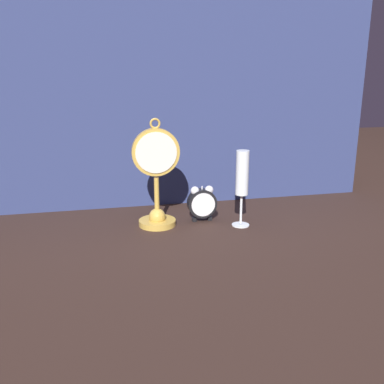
# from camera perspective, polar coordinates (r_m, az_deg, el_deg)

# --- Properties ---
(ground_plane) EXTENTS (4.00, 4.00, 0.00)m
(ground_plane) POSITION_cam_1_polar(r_m,az_deg,el_deg) (1.14, 0.88, -6.23)
(ground_plane) COLOR black
(fabric_backdrop_drape) EXTENTS (1.32, 0.01, 0.72)m
(fabric_backdrop_drape) POSITION_cam_1_polar(r_m,az_deg,el_deg) (1.38, -2.29, 13.03)
(fabric_backdrop_drape) COLOR navy
(fabric_backdrop_drape) RESTS_ON ground_plane
(pocket_watch_on_stand) EXTENTS (0.13, 0.11, 0.31)m
(pocket_watch_on_stand) POSITION_cam_1_polar(r_m,az_deg,el_deg) (1.21, -4.76, 1.21)
(pocket_watch_on_stand) COLOR gold
(pocket_watch_on_stand) RESTS_ON ground_plane
(alarm_clock_twin_bell) EXTENTS (0.09, 0.03, 0.11)m
(alarm_clock_twin_bell) POSITION_cam_1_polar(r_m,az_deg,el_deg) (1.26, 1.35, -1.32)
(alarm_clock_twin_bell) COLOR black
(alarm_clock_twin_bell) RESTS_ON ground_plane
(champagne_flute) EXTENTS (0.05, 0.05, 0.22)m
(champagne_flute) POSITION_cam_1_polar(r_m,az_deg,el_deg) (1.20, 6.69, 1.76)
(champagne_flute) COLOR silver
(champagne_flute) RESTS_ON ground_plane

